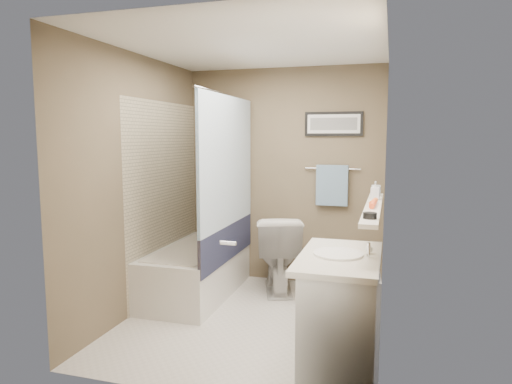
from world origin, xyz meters
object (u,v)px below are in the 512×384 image
(hair_brush_back, at_px, (374,202))
(vanity, at_px, (340,317))
(hair_brush_front, at_px, (373,204))
(glass_jar, at_px, (376,191))
(toilet, at_px, (278,252))
(soap_bottle, at_px, (375,190))
(candle_bowl_near, at_px, (370,216))
(bathtub, at_px, (197,271))

(hair_brush_back, bearing_deg, vanity, -107.84)
(hair_brush_front, relative_size, glass_jar, 2.20)
(hair_brush_front, bearing_deg, glass_jar, 90.00)
(toilet, relative_size, glass_jar, 8.26)
(hair_brush_back, height_order, soap_bottle, soap_bottle)
(hair_brush_front, bearing_deg, toilet, 131.92)
(candle_bowl_near, bearing_deg, vanity, 159.44)
(vanity, xyz_separation_m, candle_bowl_near, (0.19, -0.07, 0.73))
(toilet, height_order, soap_bottle, soap_bottle)
(hair_brush_back, xyz_separation_m, soap_bottle, (0.00, 0.30, 0.06))
(hair_brush_front, bearing_deg, soap_bottle, 90.00)
(bathtub, xyz_separation_m, hair_brush_back, (1.79, -0.61, 0.89))
(vanity, xyz_separation_m, hair_brush_front, (0.19, 0.43, 0.74))
(bathtub, height_order, vanity, vanity)
(toilet, bearing_deg, glass_jar, 138.97)
(candle_bowl_near, xyz_separation_m, hair_brush_back, (0.00, 0.64, 0.00))
(hair_brush_front, bearing_deg, hair_brush_back, 90.00)
(candle_bowl_near, xyz_separation_m, hair_brush_front, (0.00, 0.50, 0.00))
(candle_bowl_near, relative_size, soap_bottle, 0.58)
(bathtub, height_order, soap_bottle, soap_bottle)
(toilet, relative_size, vanity, 0.92)
(vanity, bearing_deg, hair_brush_back, 68.57)
(toilet, distance_m, hair_brush_front, 1.67)
(glass_jar, height_order, soap_bottle, soap_bottle)
(bathtub, bearing_deg, soap_bottle, -10.19)
(bathtub, xyz_separation_m, candle_bowl_near, (1.79, -1.25, 0.89))
(vanity, bearing_deg, glass_jar, 76.94)
(vanity, bearing_deg, toilet, 114.33)
(glass_jar, bearing_deg, hair_brush_front, -90.00)
(bathtub, xyz_separation_m, toilet, (0.78, 0.37, 0.16))
(bathtub, height_order, hair_brush_back, hair_brush_back)
(toilet, height_order, vanity, toilet)
(soap_bottle, bearing_deg, vanity, -101.93)
(glass_jar, bearing_deg, toilet, 156.32)
(toilet, distance_m, glass_jar, 1.33)
(glass_jar, relative_size, soap_bottle, 0.65)
(vanity, height_order, soap_bottle, soap_bottle)
(bathtub, bearing_deg, hair_brush_back, -19.24)
(glass_jar, bearing_deg, bathtub, 177.71)
(candle_bowl_near, bearing_deg, glass_jar, 90.00)
(bathtub, bearing_deg, glass_jar, -2.77)
(bathtub, relative_size, glass_jar, 15.00)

